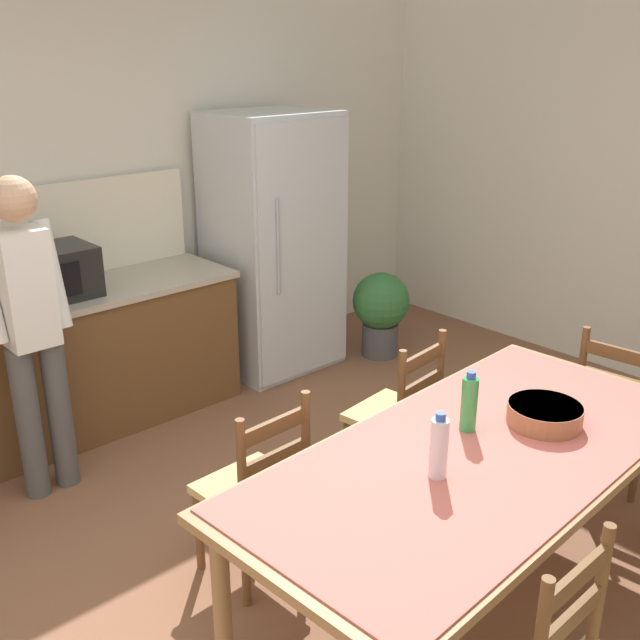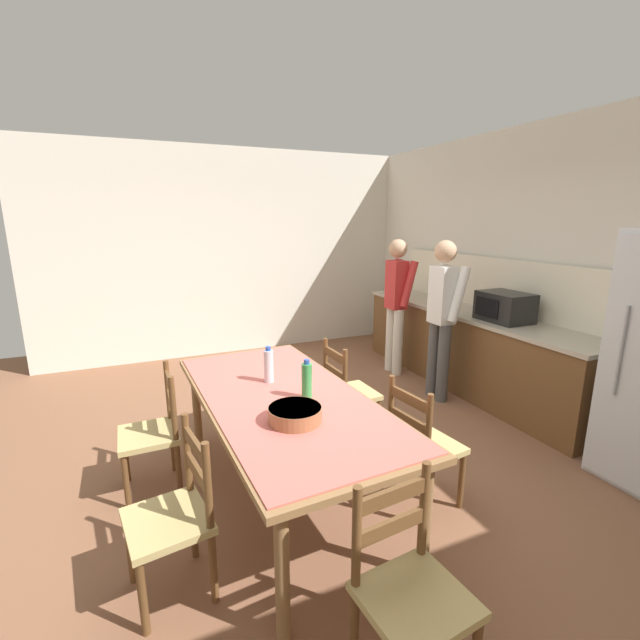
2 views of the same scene
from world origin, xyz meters
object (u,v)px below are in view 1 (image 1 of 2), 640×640
refrigerator (274,244)px  chair_side_far_left (257,489)px  bottle_near_centre (439,448)px  chair_head_end (619,409)px  bottle_off_centre (469,403)px  person_at_counter (30,323)px  serving_bowl (545,413)px  microwave (49,273)px  potted_plant (381,308)px  dining_table (477,465)px  chair_side_far_right (399,415)px

refrigerator → chair_side_far_left: 2.47m
refrigerator → bottle_near_centre: bearing=-116.9°
chair_head_end → bottle_near_centre: bearing=87.5°
bottle_off_centre → person_at_counter: bearing=118.1°
serving_bowl → chair_side_far_left: bearing=138.1°
bottle_near_centre → refrigerator: bearing=63.1°
refrigerator → bottle_off_centre: bearing=-111.0°
serving_bowl → person_at_counter: bearing=121.8°
microwave → chair_head_end: microwave is taller
potted_plant → bottle_near_centre: bearing=-132.9°
microwave → dining_table: bearing=-76.9°
dining_table → chair_side_far_right: (0.46, 0.83, -0.26)m
dining_table → bottle_off_centre: (0.10, 0.13, 0.19)m
microwave → bottle_off_centre: (0.71, -2.49, -0.16)m
refrigerator → serving_bowl: 2.75m
bottle_near_centre → person_at_counter: bearing=107.6°
serving_bowl → person_at_counter: size_ratio=0.19×
chair_side_far_left → person_at_counter: 1.49m
bottle_near_centre → chair_head_end: 1.74m
bottle_near_centre → potted_plant: bearing=47.1°
chair_side_far_left → person_at_counter: person_at_counter is taller
dining_table → chair_head_end: 1.42m
bottle_off_centre → chair_side_far_right: bearing=62.9°
bottle_off_centre → person_at_counter: (-1.05, 1.97, 0.08)m
chair_head_end → chair_side_far_right: bearing=45.7°
person_at_counter → chair_side_far_left: bearing=-162.8°
microwave → bottle_near_centre: size_ratio=1.85×
microwave → potted_plant: (2.37, -0.45, -0.66)m
microwave → chair_side_far_right: microwave is taller
dining_table → potted_plant: 2.81m
chair_head_end → refrigerator: bearing=2.5°
serving_bowl → chair_side_far_right: 0.97m
chair_side_far_right → dining_table: bearing=54.1°
chair_side_far_right → person_at_counter: bearing=-48.9°
dining_table → serving_bowl: 0.41m
potted_plant → person_at_counter: bearing=-178.5°
bottle_off_centre → refrigerator: bearing=69.0°
refrigerator → microwave: size_ratio=3.75×
serving_bowl → potted_plant: size_ratio=0.48×
refrigerator → serving_bowl: size_ratio=5.86×
chair_side_far_right → person_at_counter: size_ratio=0.53×
bottle_near_centre → microwave: bearing=97.2°
dining_table → person_at_counter: size_ratio=1.31×
dining_table → bottle_off_centre: 0.26m
person_at_counter → microwave: bearing=-33.2°
refrigerator → chair_side_far_right: (-0.59, -1.78, -0.50)m
bottle_off_centre → chair_head_end: size_ratio=0.30×
microwave → dining_table: microwave is taller
bottle_near_centre → bottle_off_centre: bearing=21.2°
microwave → serving_bowl: (1.00, -2.68, -0.23)m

